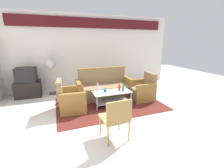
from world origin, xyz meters
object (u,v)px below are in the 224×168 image
Objects in this scene: couch at (104,88)px; cup at (105,90)px; armchair_left at (71,100)px; bottle_green at (123,88)px; bottle_red at (119,88)px; bottle_clear at (98,88)px; pedestal_fan at (51,66)px; armchair_right at (142,91)px; coffee_table at (112,96)px; tv_stand at (28,89)px; wicker_chair at (116,116)px; television at (26,75)px.

couch is 0.68m from cup.
bottle_green is (1.47, -0.13, 0.22)m from armchair_left.
bottle_red reaches higher than cup.
bottle_clear is 0.21× the size of pedestal_fan.
armchair_left is at bearing -171.01° from bottle_clear.
armchair_left is 1.00× the size of armchair_right.
armchair_right reaches higher than coffee_table.
couch reaches higher than coffee_table.
bottle_green is 3.21m from tv_stand.
bottle_clear is 0.33× the size of tv_stand.
couch is 2.14× the size of armchair_right.
bottle_red is (0.24, 0.00, 0.22)m from coffee_table.
pedestal_fan is 3.49m from wicker_chair.
couch is at bearing 74.63° from wicker_chair.
couch is 2.32m from wicker_chair.
pedestal_fan reaches higher than bottle_green.
wicker_chair is (-0.83, -1.51, -0.01)m from bottle_green.
wicker_chair is (0.64, -1.64, 0.21)m from armchair_left.
cup is at bearing 75.89° from wicker_chair.
armchair_left is 1.41m from bottle_red.
bottle_clear is (-1.43, 0.08, 0.22)m from armchair_right.
armchair_left is at bearing -52.05° from tv_stand.
bottle_green is 0.31× the size of tv_stand.
bottle_red is (-0.07, 0.11, -0.01)m from bottle_green.
armchair_right is 2.31m from wicker_chair.
coffee_table is 1.71m from wicker_chair.
television is at bearing -20.35° from couch.
pedestal_fan reaches higher than bottle_clear.
wicker_chair is at bearing 79.38° from couch.
armchair_right is at bearing -24.02° from tv_stand.
television is (-2.02, 1.46, 0.25)m from bottle_clear.
television is at bearing 144.06° from bottle_clear.
tv_stand is at bearing 143.88° from cup.
cup is (-0.19, 0.00, 0.19)m from coffee_table.
armchair_right is 3.74× the size of bottle_red.
bottle_green is (0.33, -0.75, 0.19)m from couch.
coffee_table is 1.31× the size of wicker_chair.
armchair_left is 0.97m from cup.
tv_stand is at bearing 148.71° from bottle_red.
coffee_table is 4.85× the size of bottle_red.
bottle_clear is 2.01m from pedestal_fan.
television reaches higher than coffee_table.
coffee_table is 4.42× the size of bottle_green.
armchair_left reaches higher than tv_stand.
television is at bearing 84.74° from tv_stand.
armchair_right reaches higher than bottle_clear.
wicker_chair is (-0.50, -2.26, 0.18)m from couch.
couch is at bearing 91.37° from coffee_table.
pedestal_fan is (-1.41, 1.65, 0.55)m from cup.
bottle_clear is 0.31× the size of wicker_chair.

